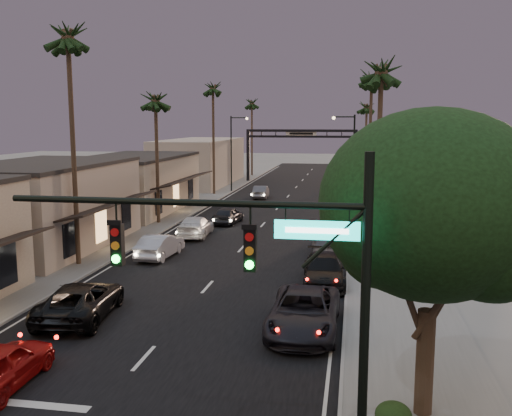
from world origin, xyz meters
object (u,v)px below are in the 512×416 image
at_px(palm_ra, 382,65).
at_px(palm_rb, 372,75).
at_px(curbside_black, 324,270).
at_px(streetlight_right, 351,155).
at_px(palm_ld, 213,85).
at_px(streetlight_left, 233,147).
at_px(palm_lc, 155,95).
at_px(traffic_signal, 280,271).
at_px(corner_tree, 435,213).
at_px(arch, 301,142).
at_px(palm_lb, 67,31).
at_px(curbside_near, 304,312).
at_px(oncoming_pickup, 81,300).
at_px(palm_far, 252,101).
at_px(oncoming_silver, 160,246).
at_px(palm_rc, 367,104).

distance_m(palm_ra, palm_rb, 20.02).
height_order(palm_ra, palm_rb, palm_rb).
xyz_separation_m(palm_rb, curbside_black, (-2.73, -23.42, -11.65)).
relative_size(streetlight_right, palm_ld, 0.63).
xyz_separation_m(streetlight_right, palm_ra, (1.68, -21.00, 6.11)).
xyz_separation_m(palm_ld, palm_rb, (17.20, -11.00, 0.00)).
xyz_separation_m(streetlight_left, palm_ld, (-1.68, -3.00, 7.09)).
relative_size(palm_lc, palm_ra, 0.92).
height_order(streetlight_right, palm_ra, palm_ra).
height_order(traffic_signal, palm_ld, palm_ld).
relative_size(corner_tree, palm_lc, 0.72).
relative_size(corner_tree, palm_ra, 0.67).
bearing_deg(streetlight_left, palm_ra, -65.46).
xyz_separation_m(arch, palm_ld, (-8.60, -15.00, 6.88)).
height_order(palm_ra, curbside_black, palm_ra).
bearing_deg(corner_tree, streetlight_left, 107.97).
bearing_deg(streetlight_left, curbside_black, -71.13).
height_order(palm_lb, palm_rb, palm_lb).
bearing_deg(palm_ra, curbside_black, -128.63).
relative_size(traffic_signal, palm_lb, 0.56).
height_order(palm_rb, curbside_near, palm_rb).
height_order(arch, palm_ra, palm_ra).
distance_m(traffic_signal, corner_tree, 5.20).
distance_m(corner_tree, oncoming_pickup, 15.86).
bearing_deg(streetlight_left, traffic_signal, -76.86).
xyz_separation_m(palm_lc, palm_far, (0.30, 42.00, 0.97)).
distance_m(traffic_signal, palm_far, 75.58).
bearing_deg(curbside_black, streetlight_right, 83.56).
relative_size(streetlight_right, palm_lb, 0.59).
bearing_deg(palm_lb, corner_tree, -38.83).
distance_m(palm_ld, palm_rb, 20.42).
height_order(streetlight_right, streetlight_left, same).
bearing_deg(streetlight_right, streetlight_left, 136.79).
bearing_deg(palm_lc, oncoming_pickup, -78.89).
xyz_separation_m(palm_ld, oncoming_pickup, (4.40, -41.41, -11.63)).
bearing_deg(palm_ra, oncoming_silver, 176.91).
relative_size(palm_lb, palm_far, 1.15).
distance_m(streetlight_right, streetlight_left, 18.99).
height_order(traffic_signal, oncoming_pickup, traffic_signal).
relative_size(palm_rb, palm_rc, 1.16).
bearing_deg(palm_lb, streetlight_right, 55.99).
distance_m(palm_far, oncoming_silver, 54.49).
relative_size(corner_tree, palm_rb, 0.62).
bearing_deg(palm_rb, curbside_near, -95.97).
distance_m(streetlight_left, palm_lc, 22.65).
distance_m(streetlight_right, palm_lb, 28.89).
bearing_deg(corner_tree, arch, 98.62).
bearing_deg(arch, palm_lb, -100.16).
xyz_separation_m(palm_lb, palm_rc, (17.20, 42.00, -2.92)).
height_order(palm_ld, curbside_black, palm_ld).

